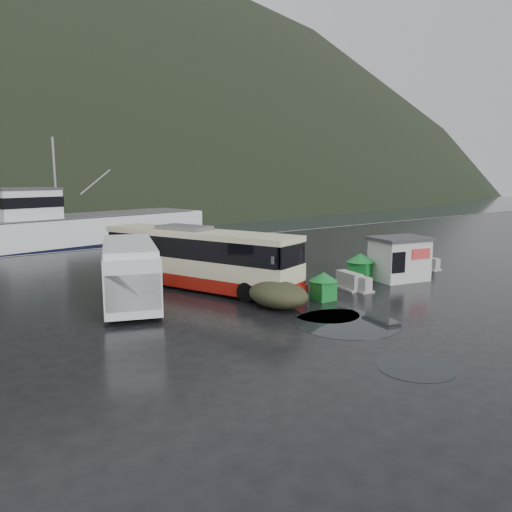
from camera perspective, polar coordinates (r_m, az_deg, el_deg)
ground at (r=22.65m, az=1.17°, el=-4.98°), size 160.00×160.00×0.00m
quay_edge at (r=39.95m, az=-17.13°, el=0.83°), size 160.00×0.60×1.50m
coach_bus at (r=25.12m, az=-6.51°, el=-3.62°), size 6.18×11.27×3.09m
white_van at (r=22.50m, az=-14.09°, el=-5.36°), size 4.50×6.94×2.75m
waste_bin_left at (r=22.77m, az=7.67°, el=-4.99°), size 1.00×1.00×1.28m
waste_bin_right at (r=27.13m, az=11.76°, el=-2.79°), size 1.38×1.38×1.49m
dome_tent at (r=21.33m, az=2.53°, el=-5.89°), size 2.38×3.09×1.13m
ticket_kiosk at (r=27.87m, az=15.95°, el=-2.63°), size 3.40×2.87×2.32m
jersey_barrier_a at (r=25.12m, az=10.58°, el=-3.71°), size 1.18×1.82×0.84m
jersey_barrier_b at (r=24.83m, az=11.65°, el=-3.90°), size 0.90×1.54×0.74m
jersey_barrier_c at (r=31.46m, az=19.06°, el=-1.45°), size 0.82×1.49×0.72m
fishing_trawler at (r=49.47m, az=-18.58°, el=2.31°), size 26.12×10.13×10.21m
puddles at (r=20.98m, az=8.20°, el=-6.22°), size 8.76×17.15×0.01m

